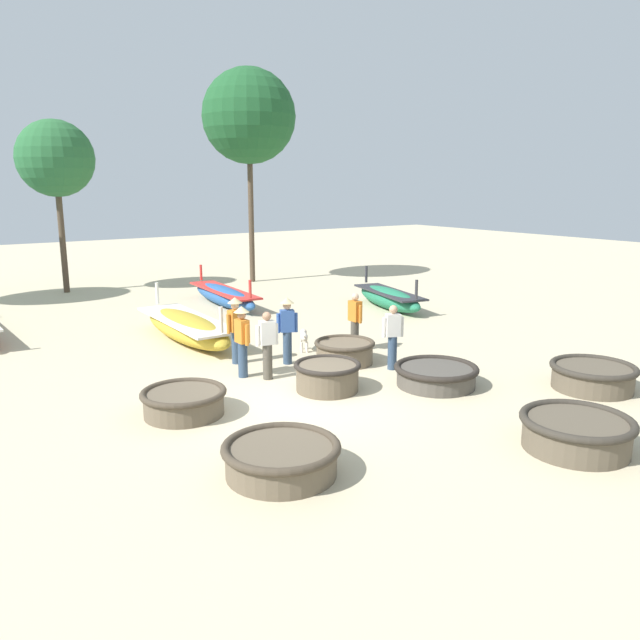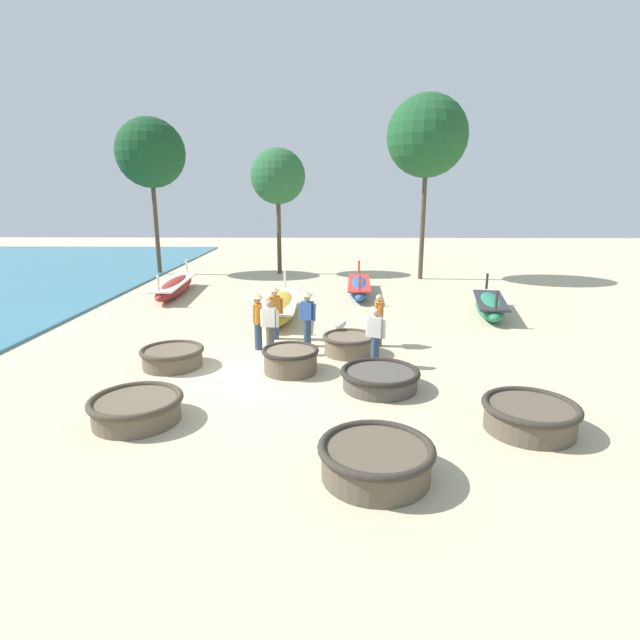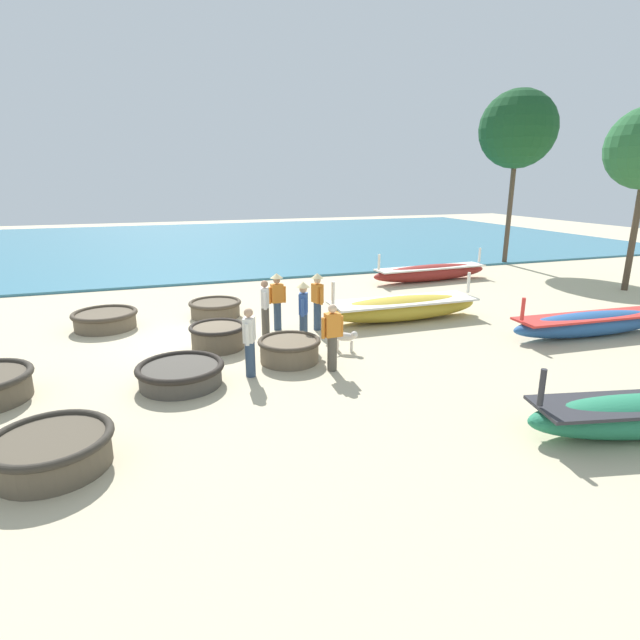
# 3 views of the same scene
# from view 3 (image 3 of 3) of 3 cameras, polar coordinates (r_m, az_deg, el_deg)

# --- Properties ---
(ground_plane) EXTENTS (80.00, 80.00, 0.00)m
(ground_plane) POSITION_cam_3_polar(r_m,az_deg,el_deg) (14.11, -13.06, -2.10)
(ground_plane) COLOR #C6B793
(sea) EXTENTS (28.00, 52.00, 0.10)m
(sea) POSITION_cam_3_polar(r_m,az_deg,el_deg) (35.49, -10.47, 8.83)
(sea) COLOR teal
(sea) RESTS_ON ground
(coracle_front_right) EXTENTS (1.86, 1.86, 0.47)m
(coracle_front_right) POSITION_cam_3_polar(r_m,az_deg,el_deg) (11.09, -15.65, -5.87)
(coracle_front_right) COLOR #4C473F
(coracle_front_right) RESTS_ON ground
(coracle_center) EXTENTS (1.82, 1.82, 0.56)m
(coracle_center) POSITION_cam_3_polar(r_m,az_deg,el_deg) (8.79, -28.32, -12.90)
(coracle_center) COLOR brown
(coracle_center) RESTS_ON ground
(coracle_nearest) EXTENTS (1.65, 1.65, 0.51)m
(coracle_nearest) POSITION_cam_3_polar(r_m,az_deg,el_deg) (16.23, -11.88, 1.36)
(coracle_nearest) COLOR brown
(coracle_nearest) RESTS_ON ground
(coracle_weathered) EXTENTS (1.85, 1.85, 0.52)m
(coracle_weathered) POSITION_cam_3_polar(r_m,az_deg,el_deg) (15.92, -23.36, 0.11)
(coracle_weathered) COLOR brown
(coracle_weathered) RESTS_ON ground
(coracle_front_left) EXTENTS (1.45, 1.45, 0.62)m
(coracle_front_left) POSITION_cam_3_polar(r_m,az_deg,el_deg) (13.19, -11.60, -1.75)
(coracle_front_left) COLOR brown
(coracle_front_left) RESTS_ON ground
(coracle_far_right) EXTENTS (1.51, 1.51, 0.56)m
(coracle_far_right) POSITION_cam_3_polar(r_m,az_deg,el_deg) (12.02, -3.52, -3.34)
(coracle_far_right) COLOR brown
(coracle_far_right) RESTS_ON ground
(long_boat_white_hull) EXTENTS (1.19, 5.05, 1.24)m
(long_boat_white_hull) POSITION_cam_3_polar(r_m,az_deg,el_deg) (15.86, 28.55, -0.32)
(long_boat_white_hull) COLOR #285693
(long_boat_white_hull) RESTS_ON ground
(long_boat_ochre_hull) EXTENTS (1.25, 5.55, 1.29)m
(long_boat_ochre_hull) POSITION_cam_3_polar(r_m,az_deg,el_deg) (22.00, 12.53, 5.34)
(long_boat_ochre_hull) COLOR maroon
(long_boat_ochre_hull) RESTS_ON ground
(long_boat_red_hull) EXTENTS (1.31, 5.05, 1.36)m
(long_boat_red_hull) POSITION_cam_3_polar(r_m,az_deg,el_deg) (15.69, 9.48, 1.40)
(long_boat_red_hull) COLOR gold
(long_boat_red_hull) RESTS_ON ground
(fisherman_by_coracle) EXTENTS (0.52, 0.28, 1.57)m
(fisherman_by_coracle) POSITION_cam_3_polar(r_m,az_deg,el_deg) (13.92, -6.30, 1.56)
(fisherman_by_coracle) COLOR #4C473D
(fisherman_by_coracle) RESTS_ON ground
(fisherman_hauling) EXTENTS (0.36, 0.53, 1.67)m
(fisherman_hauling) POSITION_cam_3_polar(r_m,az_deg,el_deg) (14.37, -4.93, 2.56)
(fisherman_hauling) COLOR #2D425B
(fisherman_hauling) RESTS_ON ground
(fisherman_standing_right) EXTENTS (0.52, 0.36, 1.67)m
(fisherman_standing_right) POSITION_cam_3_polar(r_m,az_deg,el_deg) (14.32, -0.31, 2.57)
(fisherman_standing_right) COLOR #2D425B
(fisherman_standing_right) RESTS_ON ground
(fisherman_crouching) EXTENTS (0.49, 0.34, 1.57)m
(fisherman_crouching) POSITION_cam_3_polar(r_m,az_deg,el_deg) (11.04, -8.06, -2.34)
(fisherman_crouching) COLOR #2D425B
(fisherman_crouching) RESTS_ON ground
(fisherman_with_hat) EXTENTS (0.50, 0.36, 1.67)m
(fisherman_with_hat) POSITION_cam_3_polar(r_m,az_deg,el_deg) (13.14, -1.91, 1.34)
(fisherman_with_hat) COLOR #2D425B
(fisherman_with_hat) RESTS_ON ground
(fisherman_standing_left) EXTENTS (0.23, 0.53, 1.57)m
(fisherman_standing_left) POSITION_cam_3_polar(r_m,az_deg,el_deg) (11.27, 1.41, -1.80)
(fisherman_standing_left) COLOR #4C473D
(fisherman_standing_left) RESTS_ON ground
(dog) EXTENTS (0.43, 0.62, 0.55)m
(dog) POSITION_cam_3_polar(r_m,az_deg,el_deg) (12.66, 3.01, -2.01)
(dog) COLOR beige
(dog) RESTS_ON ground
(tree_right_mid) EXTENTS (3.67, 3.67, 8.37)m
(tree_right_mid) POSITION_cam_3_polar(r_m,az_deg,el_deg) (27.41, 21.67, 19.57)
(tree_right_mid) COLOR #4C3D2D
(tree_right_mid) RESTS_ON ground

